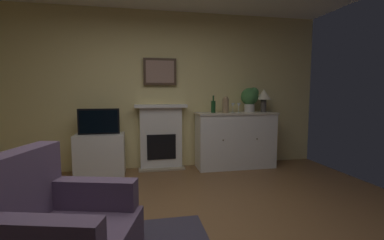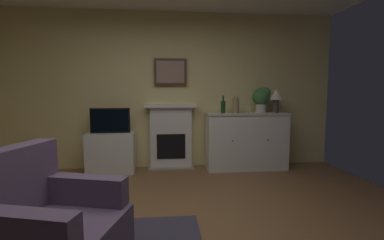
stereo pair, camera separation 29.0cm
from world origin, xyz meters
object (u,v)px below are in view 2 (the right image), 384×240
wine_bottle (223,107)px  armchair (48,227)px  sideboard_cabinet (246,141)px  potted_plant_small (262,97)px  tv_set (110,121)px  wine_glass_center (250,106)px  vase_decorative (236,105)px  table_lamp (276,96)px  framed_picture (170,72)px  tv_cabinet (111,152)px  fireplace_unit (171,136)px  wine_glass_left (243,106)px

wine_bottle → armchair: bearing=-124.7°
sideboard_cabinet → potted_plant_small: bearing=9.3°
wine_bottle → tv_set: (-1.84, -0.00, -0.22)m
sideboard_cabinet → tv_set: (-2.25, -0.01, 0.37)m
wine_glass_center → vase_decorative: bearing=-174.5°
potted_plant_small → sideboard_cabinet: bearing=-170.7°
table_lamp → framed_picture: bearing=172.9°
tv_cabinet → armchair: armchair is taller
tv_cabinet → tv_set: bearing=-90.0°
fireplace_unit → table_lamp: 1.92m
wine_glass_center → tv_set: bearing=179.5°
fireplace_unit → sideboard_cabinet: bearing=-7.9°
vase_decorative → tv_cabinet: bearing=178.2°
wine_glass_center → tv_set: wine_glass_center is taller
wine_glass_center → tv_set: 2.30m
wine_bottle → tv_cabinet: wine_bottle is taller
fireplace_unit → table_lamp: size_ratio=2.75×
framed_picture → wine_bottle: bearing=-14.8°
vase_decorative → tv_set: bearing=178.8°
framed_picture → tv_cabinet: bearing=-168.0°
tv_cabinet → potted_plant_small: bearing=0.7°
wine_glass_left → armchair: (-2.10, -2.52, -0.70)m
framed_picture → table_lamp: bearing=-7.1°
sideboard_cabinet → armchair: bearing=-130.3°
sideboard_cabinet → wine_glass_left: 0.60m
table_lamp → wine_glass_left: bearing=-176.0°
armchair → vase_decorative: bearing=51.9°
fireplace_unit → table_lamp: table_lamp is taller
wine_glass_left → vase_decorative: bearing=-176.1°
wine_glass_center → table_lamp: bearing=3.3°
wine_bottle → potted_plant_small: (0.68, 0.05, 0.15)m
armchair → framed_picture: bearing=72.1°
framed_picture → fireplace_unit: bearing=-90.0°
tv_set → wine_bottle: bearing=0.1°
tv_set → armchair: bearing=-88.3°
fireplace_unit → wine_glass_center: bearing=-8.8°
wine_bottle → tv_cabinet: size_ratio=0.39×
framed_picture → armchair: size_ratio=0.56×
tv_set → table_lamp: bearing=0.2°
fireplace_unit → wine_glass_left: wine_glass_left is taller
framed_picture → potted_plant_small: framed_picture is taller
fireplace_unit → wine_bottle: size_ratio=3.79×
potted_plant_small → wine_glass_left: bearing=-166.0°
tv_cabinet → potted_plant_small: potted_plant_small is taller
fireplace_unit → wine_glass_left: size_ratio=6.67×
sideboard_cabinet → tv_cabinet: bearing=179.6°
vase_decorative → framed_picture: bearing=165.7°
table_lamp → tv_set: (-2.76, -0.01, -0.39)m
armchair → wine_glass_left: bearing=50.1°
wine_glass_left → potted_plant_small: (0.35, 0.09, 0.13)m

